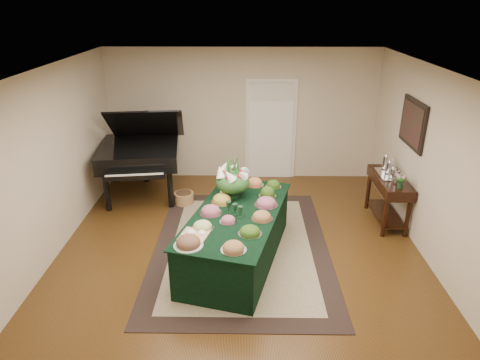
{
  "coord_description": "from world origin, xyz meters",
  "views": [
    {
      "loc": [
        0.08,
        -5.61,
        3.58
      ],
      "look_at": [
        0.0,
        0.3,
        1.05
      ],
      "focal_mm": 32.0,
      "sensor_mm": 36.0,
      "label": 1
    }
  ],
  "objects_px": {
    "floral_centerpiece": "(233,178)",
    "buffet_table": "(237,236)",
    "grand_piano": "(140,152)",
    "mahogany_sideboard": "(389,188)"
  },
  "relations": [
    {
      "from": "buffet_table",
      "to": "grand_piano",
      "type": "xyz_separation_m",
      "value": [
        -1.87,
        2.21,
        0.5
      ]
    },
    {
      "from": "buffet_table",
      "to": "mahogany_sideboard",
      "type": "height_order",
      "value": "mahogany_sideboard"
    },
    {
      "from": "floral_centerpiece",
      "to": "buffet_table",
      "type": "bearing_deg",
      "value": -82.35
    },
    {
      "from": "buffet_table",
      "to": "grand_piano",
      "type": "relative_size",
      "value": 1.38
    },
    {
      "from": "floral_centerpiece",
      "to": "grand_piano",
      "type": "xyz_separation_m",
      "value": [
        -1.8,
        1.69,
        -0.2
      ]
    },
    {
      "from": "buffet_table",
      "to": "floral_centerpiece",
      "type": "bearing_deg",
      "value": 97.65
    },
    {
      "from": "grand_piano",
      "to": "floral_centerpiece",
      "type": "bearing_deg",
      "value": -43.16
    },
    {
      "from": "buffet_table",
      "to": "grand_piano",
      "type": "height_order",
      "value": "grand_piano"
    },
    {
      "from": "grand_piano",
      "to": "buffet_table",
      "type": "bearing_deg",
      "value": -49.73
    },
    {
      "from": "mahogany_sideboard",
      "to": "grand_piano",
      "type": "bearing_deg",
      "value": 167.01
    }
  ]
}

